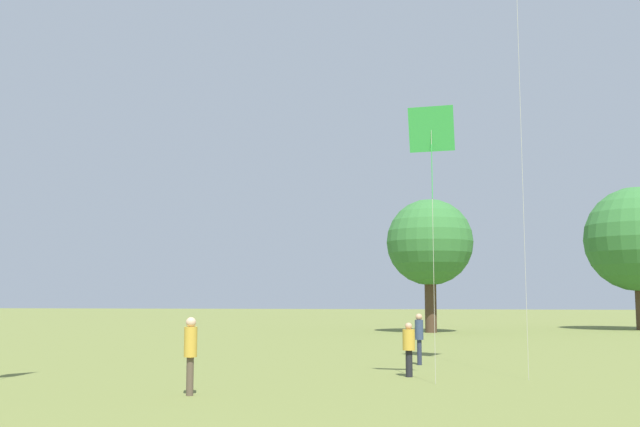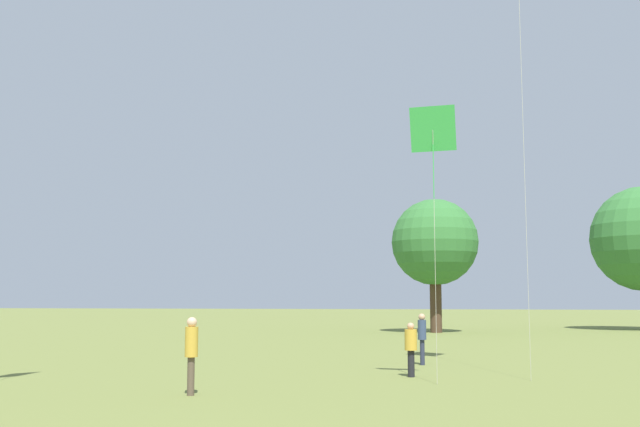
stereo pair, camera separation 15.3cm
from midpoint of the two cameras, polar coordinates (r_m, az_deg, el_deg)
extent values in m
cylinder|color=black|center=(21.69, 6.60, -11.29)|extent=(0.26, 0.26, 0.74)
cylinder|color=gold|center=(21.65, 6.57, -9.54)|extent=(0.48, 0.48, 0.59)
sphere|color=tan|center=(21.63, 6.56, -8.53)|extent=(0.20, 0.20, 0.20)
cylinder|color=brown|center=(17.73, -10.13, -12.12)|extent=(0.23, 0.23, 0.87)
cylinder|color=gold|center=(17.67, -10.08, -9.61)|extent=(0.42, 0.42, 0.69)
sphere|color=#DBAD89|center=(17.65, -10.05, -8.17)|extent=(0.24, 0.24, 0.24)
cylinder|color=#282D42|center=(25.59, 7.41, -10.45)|extent=(0.20, 0.20, 0.83)
cylinder|color=#334260|center=(25.55, 7.39, -8.78)|extent=(0.36, 0.36, 0.66)
sphere|color=tan|center=(25.53, 7.37, -7.83)|extent=(0.23, 0.23, 0.23)
cube|color=green|center=(20.42, 8.26, 6.39)|extent=(1.24, 0.45, 1.18)
cylinder|color=green|center=(20.19, 8.31, 3.19)|extent=(0.02, 0.02, 1.46)
cylinder|color=#BCB7A8|center=(19.94, 8.42, -3.08)|extent=(0.01, 0.01, 6.73)
cylinder|color=#BCB7A8|center=(22.07, 14.80, 8.61)|extent=(0.01, 0.01, 15.74)
cylinder|color=#473323|center=(49.77, 8.34, -6.46)|extent=(0.76, 0.76, 4.35)
sphere|color=#337033|center=(49.91, 8.27, -2.17)|extent=(5.69, 5.69, 5.69)
sphere|color=#337033|center=(57.79, 23.00, -1.79)|extent=(7.45, 7.45, 7.45)
camera|label=1|loc=(0.08, -90.28, 0.03)|focal=42.00mm
camera|label=2|loc=(0.08, 89.72, -0.03)|focal=42.00mm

